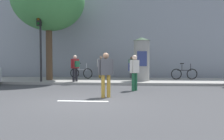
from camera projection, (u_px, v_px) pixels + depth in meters
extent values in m
plane|color=#38383A|center=(83.00, 101.00, 7.75)|extent=(80.00, 80.00, 0.00)
cube|color=gray|center=(105.00, 81.00, 14.72)|extent=(36.00, 4.00, 0.15)
cube|color=silver|center=(83.00, 101.00, 7.75)|extent=(1.80, 0.16, 0.01)
cube|color=gray|center=(111.00, 30.00, 19.53)|extent=(36.00, 5.00, 8.14)
cylinder|color=black|center=(41.00, 54.00, 13.28)|extent=(0.12, 0.12, 3.29)
cube|color=black|center=(39.00, 19.00, 13.02)|extent=(0.24, 0.24, 0.75)
sphere|color=red|center=(38.00, 15.00, 12.88)|extent=(0.16, 0.16, 0.16)
sphere|color=#3C2906|center=(38.00, 19.00, 12.89)|extent=(0.16, 0.16, 0.16)
sphere|color=#07330F|center=(38.00, 23.00, 12.90)|extent=(0.16, 0.16, 0.16)
cylinder|color=gray|center=(142.00, 61.00, 13.89)|extent=(0.97, 0.97, 2.50)
cone|color=#334C33|center=(142.00, 39.00, 13.83)|extent=(1.07, 1.07, 0.20)
cube|color=navy|center=(142.00, 59.00, 13.39)|extent=(0.58, 0.02, 0.90)
cylinder|color=#4C3826|center=(49.00, 55.00, 14.52)|extent=(0.41, 0.41, 3.19)
ellipsoid|color=#3D7F42|center=(49.00, 0.00, 14.36)|extent=(4.64, 4.64, 3.94)
cylinder|color=#1E5938|center=(133.00, 82.00, 10.29)|extent=(0.14, 0.14, 0.84)
cylinder|color=#1E5938|center=(136.00, 82.00, 10.47)|extent=(0.14, 0.14, 0.84)
cube|color=silver|center=(135.00, 66.00, 10.34)|extent=(0.45, 0.51, 0.60)
cylinder|color=silver|center=(131.00, 66.00, 10.13)|extent=(0.09, 0.09, 0.57)
cylinder|color=silver|center=(138.00, 66.00, 10.56)|extent=(0.09, 0.09, 0.57)
sphere|color=beige|center=(135.00, 57.00, 10.33)|extent=(0.23, 0.23, 0.23)
cube|color=navy|center=(131.00, 67.00, 10.46)|extent=(0.29, 0.32, 0.36)
cylinder|color=#B78C33|center=(103.00, 86.00, 8.47)|extent=(0.14, 0.14, 0.86)
cylinder|color=#B78C33|center=(109.00, 86.00, 8.55)|extent=(0.14, 0.14, 0.86)
cube|color=#4C4C51|center=(106.00, 67.00, 8.48)|extent=(0.51, 0.40, 0.61)
cylinder|color=#4C4C51|center=(99.00, 67.00, 8.39)|extent=(0.09, 0.09, 0.58)
cylinder|color=#4C4C51|center=(113.00, 67.00, 8.57)|extent=(0.09, 0.09, 0.58)
sphere|color=#8C664C|center=(106.00, 56.00, 8.46)|extent=(0.23, 0.23, 0.23)
cube|color=black|center=(104.00, 68.00, 8.65)|extent=(0.32, 0.26, 0.36)
cylinder|color=#B78C33|center=(100.00, 72.00, 16.08)|extent=(0.14, 0.14, 0.81)
cylinder|color=#B78C33|center=(102.00, 72.00, 15.94)|extent=(0.14, 0.14, 0.81)
cube|color=silver|center=(101.00, 63.00, 15.98)|extent=(0.55, 0.45, 0.57)
cylinder|color=silver|center=(98.00, 63.00, 16.14)|extent=(0.09, 0.09, 0.54)
cylinder|color=silver|center=(104.00, 63.00, 15.82)|extent=(0.09, 0.09, 0.54)
sphere|color=tan|center=(101.00, 57.00, 15.97)|extent=(0.22, 0.22, 0.22)
cube|color=maroon|center=(103.00, 63.00, 16.13)|extent=(0.32, 0.28, 0.36)
cylinder|color=black|center=(76.00, 75.00, 13.39)|extent=(0.14, 0.14, 0.80)
cylinder|color=black|center=(74.00, 75.00, 13.22)|extent=(0.14, 0.14, 0.80)
cube|color=maroon|center=(75.00, 64.00, 13.27)|extent=(0.45, 0.51, 0.57)
cylinder|color=maroon|center=(78.00, 63.00, 13.49)|extent=(0.09, 0.09, 0.54)
cylinder|color=maroon|center=(72.00, 64.00, 13.06)|extent=(0.09, 0.09, 0.54)
sphere|color=beige|center=(75.00, 57.00, 13.26)|extent=(0.22, 0.22, 0.22)
cube|color=#1E5938|center=(77.00, 64.00, 13.17)|extent=(0.29, 0.32, 0.36)
cylinder|color=#4C4C51|center=(133.00, 73.00, 15.86)|extent=(0.14, 0.14, 0.78)
cylinder|color=#4C4C51|center=(131.00, 73.00, 16.08)|extent=(0.14, 0.14, 0.78)
cube|color=#1E5938|center=(132.00, 63.00, 15.94)|extent=(0.46, 0.54, 0.55)
cylinder|color=#1E5938|center=(134.00, 63.00, 15.69)|extent=(0.09, 0.09, 0.52)
cylinder|color=#1E5938|center=(130.00, 63.00, 16.20)|extent=(0.09, 0.09, 0.52)
sphere|color=brown|center=(132.00, 58.00, 15.93)|extent=(0.21, 0.21, 0.21)
torus|color=black|center=(75.00, 73.00, 15.94)|extent=(0.71, 0.26, 0.72)
torus|color=black|center=(88.00, 73.00, 15.56)|extent=(0.71, 0.26, 0.72)
cylinder|color=silver|center=(81.00, 70.00, 15.74)|extent=(0.92, 0.31, 0.04)
cylinder|color=silver|center=(79.00, 67.00, 15.79)|extent=(0.04, 0.04, 0.45)
cylinder|color=silver|center=(86.00, 67.00, 15.58)|extent=(0.04, 0.04, 0.50)
cube|color=black|center=(79.00, 63.00, 15.78)|extent=(0.26, 0.16, 0.06)
torus|color=black|center=(176.00, 74.00, 14.84)|extent=(0.72, 0.13, 0.72)
torus|color=black|center=(192.00, 74.00, 14.85)|extent=(0.72, 0.13, 0.72)
cylinder|color=black|center=(184.00, 70.00, 14.83)|extent=(0.94, 0.13, 0.04)
cylinder|color=black|center=(182.00, 67.00, 14.82)|extent=(0.04, 0.04, 0.45)
cylinder|color=black|center=(191.00, 67.00, 14.83)|extent=(0.04, 0.04, 0.50)
cube|color=black|center=(182.00, 64.00, 14.81)|extent=(0.25, 0.12, 0.06)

